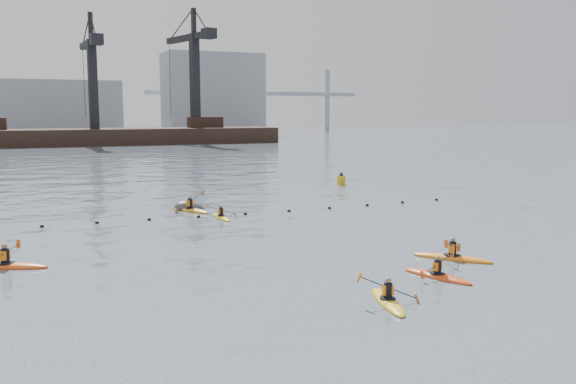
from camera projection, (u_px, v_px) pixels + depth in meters
name	position (u px, v px, depth m)	size (l,w,h in m)	color
ground	(457.00, 335.00, 17.91)	(400.00, 400.00, 0.00)	#384552
float_line	(221.00, 215.00, 38.31)	(33.24, 0.73, 0.24)	black
barge_pier	(94.00, 135.00, 118.14)	(72.00, 19.30, 29.50)	black
skyline	(88.00, 100.00, 154.93)	(141.00, 28.00, 22.00)	gray
kayaker_0	(437.00, 275.00, 24.04)	(2.06, 3.17, 1.08)	#E74215
kayaker_1	(388.00, 300.00, 20.84)	(2.19, 3.27, 1.23)	gold
kayaker_2	(6.00, 265.00, 25.57)	(3.63, 2.29, 1.18)	#E15015
kayaker_3	(221.00, 217.00, 37.38)	(2.01, 2.94, 1.07)	gold
kayaker_4	(452.00, 257.00, 26.98)	(2.77, 3.25, 1.25)	orange
kayaker_5	(190.00, 209.00, 40.04)	(2.32, 3.56, 1.43)	orange
mooring_buoy	(190.00, 209.00, 40.82)	(2.21, 1.30, 1.10)	#3A3C3F
nav_buoy	(341.00, 180.00, 54.30)	(0.73, 0.73, 1.33)	#B98D12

